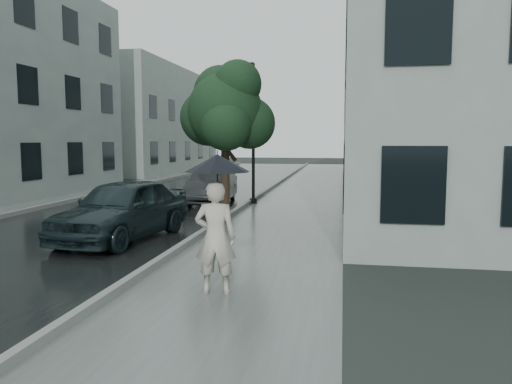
% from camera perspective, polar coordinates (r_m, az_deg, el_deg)
% --- Properties ---
extents(ground, '(120.00, 120.00, 0.00)m').
position_cam_1_polar(ground, '(8.97, -3.21, -9.96)').
color(ground, black).
rests_on(ground, ground).
extents(sidewalk, '(3.50, 60.00, 0.01)m').
position_cam_1_polar(sidewalk, '(20.62, 5.07, -0.88)').
color(sidewalk, slate).
rests_on(sidewalk, ground).
extents(kerb_near, '(0.15, 60.00, 0.15)m').
position_cam_1_polar(kerb_near, '(20.84, 0.06, -0.58)').
color(kerb_near, slate).
rests_on(kerb_near, ground).
extents(asphalt_road, '(6.85, 60.00, 0.00)m').
position_cam_1_polar(asphalt_road, '(21.72, -9.07, -0.59)').
color(asphalt_road, black).
rests_on(asphalt_road, ground).
extents(kerb_far, '(0.15, 60.00, 0.15)m').
position_cam_1_polar(kerb_far, '(23.09, -17.32, -0.21)').
color(kerb_far, slate).
rests_on(kerb_far, ground).
extents(sidewalk_far, '(1.70, 60.00, 0.01)m').
position_cam_1_polar(sidewalk_far, '(23.53, -19.32, -0.34)').
color(sidewalk_far, '#4C5451').
rests_on(sidewalk_far, ground).
extents(building_near, '(7.02, 36.00, 9.00)m').
position_cam_1_polar(building_near, '(28.19, 17.30, 9.87)').
color(building_near, gray).
rests_on(building_near, ground).
extents(building_far_b, '(7.02, 18.00, 8.00)m').
position_cam_1_polar(building_far_b, '(41.53, -12.48, 7.98)').
color(building_far_b, gray).
rests_on(building_far_b, ground).
extents(pedestrian, '(0.70, 0.49, 1.82)m').
position_cam_1_polar(pedestrian, '(8.00, -4.67, -5.19)').
color(pedestrian, '#BEB6A6').
rests_on(pedestrian, sidewalk).
extents(umbrella, '(1.08, 1.08, 1.35)m').
position_cam_1_polar(umbrella, '(7.86, -4.44, 3.31)').
color(umbrella, black).
rests_on(umbrella, ground).
extents(street_tree, '(2.89, 2.62, 4.73)m').
position_cam_1_polar(street_tree, '(14.82, -3.48, 9.29)').
color(street_tree, '#332619').
rests_on(street_tree, ground).
extents(lamp_post, '(0.82, 0.46, 5.46)m').
position_cam_1_polar(lamp_post, '(19.33, -0.70, 7.92)').
color(lamp_post, black).
rests_on(lamp_post, ground).
extents(car_near, '(2.35, 4.63, 1.51)m').
position_cam_1_polar(car_near, '(12.75, -14.98, -1.88)').
color(car_near, black).
rests_on(car_near, ground).
extents(car_far, '(1.66, 4.08, 1.32)m').
position_cam_1_polar(car_far, '(19.36, -5.04, 0.64)').
color(car_far, black).
rests_on(car_far, ground).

